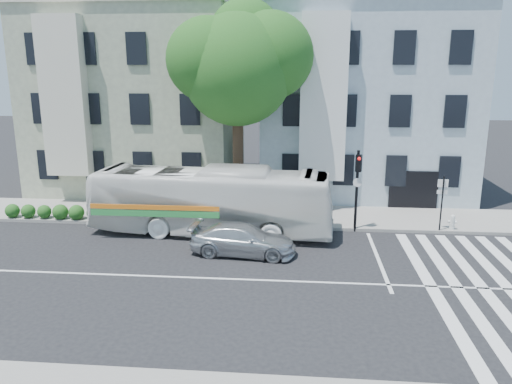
# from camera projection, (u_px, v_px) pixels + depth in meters

# --- Properties ---
(ground) EXTENTS (120.00, 120.00, 0.00)m
(ground) POSITION_uv_depth(u_px,v_px,m) (211.00, 278.00, 18.56)
(ground) COLOR black
(ground) RESTS_ON ground
(sidewalk_far) EXTENTS (80.00, 4.00, 0.15)m
(sidewalk_far) POSITION_uv_depth(u_px,v_px,m) (237.00, 215.00, 26.27)
(sidewalk_far) COLOR gray
(sidewalk_far) RESTS_ON ground
(building_left) EXTENTS (12.00, 10.00, 11.00)m
(building_left) POSITION_uv_depth(u_px,v_px,m) (143.00, 101.00, 32.31)
(building_left) COLOR gray
(building_left) RESTS_ON ground
(building_right) EXTENTS (12.00, 10.00, 11.00)m
(building_right) POSITION_uv_depth(u_px,v_px,m) (362.00, 102.00, 31.11)
(building_right) COLOR #99A9B6
(building_right) RESTS_ON ground
(street_tree) EXTENTS (7.30, 5.90, 11.10)m
(street_tree) POSITION_uv_depth(u_px,v_px,m) (239.00, 63.00, 25.09)
(street_tree) COLOR #2D2116
(street_tree) RESTS_ON ground
(bus) EXTENTS (3.49, 11.51, 3.16)m
(bus) POSITION_uv_depth(u_px,v_px,m) (211.00, 201.00, 23.27)
(bus) COLOR white
(bus) RESTS_ON ground
(sedan) EXTENTS (2.20, 4.57, 1.28)m
(sedan) POSITION_uv_depth(u_px,v_px,m) (243.00, 239.00, 20.84)
(sedan) COLOR silver
(sedan) RESTS_ON ground
(hedge) EXTENTS (8.54, 1.86, 0.70)m
(hedge) POSITION_uv_depth(u_px,v_px,m) (93.00, 213.00, 25.13)
(hedge) COLOR #23571C
(hedge) RESTS_ON sidewalk_far
(traffic_signal) EXTENTS (0.40, 0.52, 3.92)m
(traffic_signal) POSITION_uv_depth(u_px,v_px,m) (357.00, 180.00, 23.18)
(traffic_signal) COLOR black
(traffic_signal) RESTS_ON ground
(fire_hydrant) EXTENTS (0.41, 0.23, 0.72)m
(fire_hydrant) POSITION_uv_depth(u_px,v_px,m) (452.00, 222.00, 23.62)
(fire_hydrant) COLOR silver
(fire_hydrant) RESTS_ON sidewalk_far
(far_sign_pole) EXTENTS (0.47, 0.16, 2.62)m
(far_sign_pole) POSITION_uv_depth(u_px,v_px,m) (442.00, 196.00, 23.21)
(far_sign_pole) COLOR black
(far_sign_pole) RESTS_ON sidewalk_far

